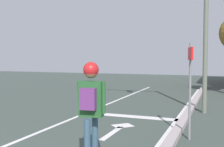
% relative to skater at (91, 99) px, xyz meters
% --- Properties ---
extents(lane_line_center, '(0.12, 20.00, 0.01)m').
position_rel_skater_xyz_m(lane_line_center, '(-2.37, 3.91, -1.25)').
color(lane_line_center, silver).
rests_on(lane_line_center, ground).
extents(lane_line_curbside, '(0.12, 20.00, 0.01)m').
position_rel_skater_xyz_m(lane_line_curbside, '(0.79, 3.91, -1.25)').
color(lane_line_curbside, silver).
rests_on(lane_line_curbside, ground).
extents(stop_bar, '(3.31, 0.40, 0.01)m').
position_rel_skater_xyz_m(stop_bar, '(-0.72, 4.57, -1.25)').
color(stop_bar, silver).
rests_on(stop_bar, ground).
extents(lane_arrow_stem, '(0.16, 1.40, 0.01)m').
position_rel_skater_xyz_m(lane_arrow_stem, '(-0.55, 2.41, -1.25)').
color(lane_arrow_stem, silver).
rests_on(lane_arrow_stem, ground).
extents(lane_arrow_head, '(0.71, 0.71, 0.01)m').
position_rel_skater_xyz_m(lane_arrow_head, '(-0.55, 3.26, -1.25)').
color(lane_arrow_head, silver).
rests_on(lane_arrow_head, ground).
extents(curb_strip, '(0.24, 24.00, 0.14)m').
position_rel_skater_xyz_m(curb_strip, '(1.04, 3.91, -1.18)').
color(curb_strip, '#A69998').
rests_on(curb_strip, ground).
extents(skater, '(0.49, 0.65, 1.80)m').
position_rel_skater_xyz_m(skater, '(0.00, 0.00, 0.00)').
color(skater, '#304E64').
rests_on(skater, skateboard).
extents(traffic_signal_mast, '(5.36, 0.34, 5.36)m').
position_rel_skater_xyz_m(traffic_signal_mast, '(0.10, 6.07, 2.66)').
color(traffic_signal_mast, '#5E6356').
rests_on(traffic_signal_mast, ground).
extents(street_sign_post, '(0.17, 0.43, 2.31)m').
position_rel_skater_xyz_m(street_sign_post, '(1.39, 2.53, 0.25)').
color(street_sign_post, slate).
rests_on(street_sign_post, ground).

